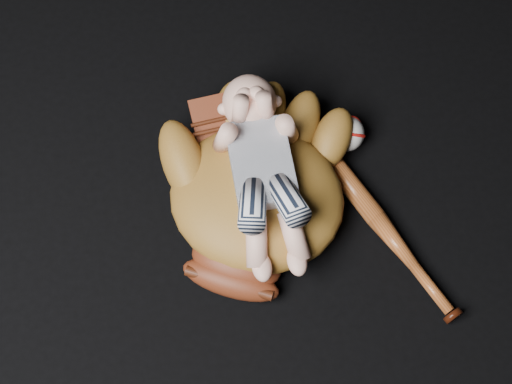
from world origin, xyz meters
TOP-DOWN VIEW (x-y plane):
  - baseball_glove at (0.04, 0.08)m, footprint 0.51×0.54m
  - newborn_baby at (0.05, 0.08)m, footprint 0.18×0.36m
  - baseball_bat at (0.25, 0.01)m, footprint 0.21×0.37m
  - baseball at (0.21, 0.19)m, footprint 0.07×0.07m

SIDE VIEW (x-z plane):
  - baseball_bat at x=0.25m, z-range 0.00..0.04m
  - baseball at x=0.21m, z-range 0.00..0.07m
  - baseball_glove at x=0.04m, z-range 0.00..0.13m
  - newborn_baby at x=0.05m, z-range 0.05..0.19m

